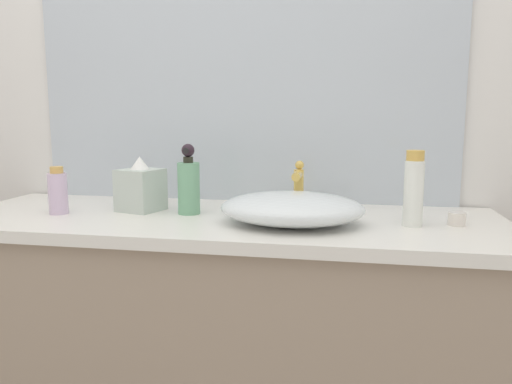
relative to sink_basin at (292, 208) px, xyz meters
The scene contains 10 objects.
bathroom_wall_rear 0.64m from the sink_basin, 127.91° to the left, with size 6.00×0.06×2.60m, color silver.
vanity_counter 0.53m from the sink_basin, 162.94° to the left, with size 1.67×0.58×0.87m.
wall_mirror_panel 0.69m from the sink_basin, 121.54° to the left, with size 1.48×0.01×1.18m, color #B2BCC6.
sink_basin is the anchor object (origin of this frame).
faucet 0.18m from the sink_basin, 90.00° to the left, with size 0.03×0.13×0.16m.
soap_dispenser 0.34m from the sink_basin, 165.11° to the left, with size 0.07×0.07×0.22m.
lotion_bottle 0.72m from the sink_basin, behind, with size 0.06×0.06×0.15m.
perfume_bottle 0.34m from the sink_basin, ahead, with size 0.05×0.05×0.21m.
tissue_box 0.51m from the sink_basin, 167.60° to the left, with size 0.15×0.15×0.17m.
candle_jar 0.46m from the sink_basin, ahead, with size 0.05×0.05×0.04m, color silver.
Camera 1 is at (0.46, -1.00, 1.17)m, focal length 34.37 mm.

